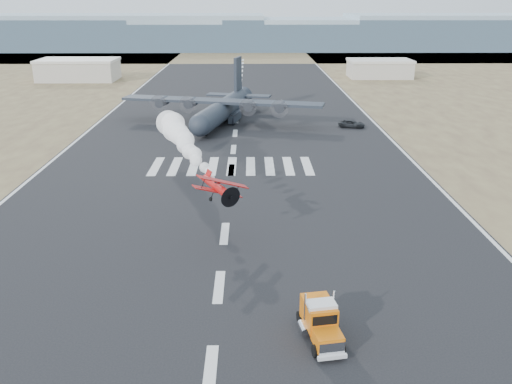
{
  "coord_description": "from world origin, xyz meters",
  "views": [
    {
      "loc": [
        2.9,
        -32.12,
        25.2
      ],
      "look_at": [
        3.59,
        26.71,
        4.0
      ],
      "focal_mm": 38.0,
      "sensor_mm": 36.0,
      "label": 1
    }
  ],
  "objects_px": {
    "aerobatic_biplane": "(218,187)",
    "crew_f": "(217,123)",
    "crew_d": "(233,122)",
    "support_vehicle": "(352,124)",
    "crew_g": "(166,127)",
    "crew_h": "(180,128)",
    "crew_b": "(204,125)",
    "crew_a": "(191,126)",
    "semi_truck": "(320,320)",
    "hangar_left": "(79,69)",
    "crew_c": "(206,127)",
    "transport_aircraft": "(224,107)",
    "crew_e": "(219,122)",
    "hangar_right": "(380,68)"
  },
  "relations": [
    {
      "from": "hangar_left",
      "to": "transport_aircraft",
      "type": "relative_size",
      "value": 0.57
    },
    {
      "from": "support_vehicle",
      "to": "crew_c",
      "type": "relative_size",
      "value": 3.06
    },
    {
      "from": "crew_d",
      "to": "crew_g",
      "type": "bearing_deg",
      "value": 112.39
    },
    {
      "from": "crew_g",
      "to": "crew_a",
      "type": "bearing_deg",
      "value": -124.48
    },
    {
      "from": "crew_c",
      "to": "crew_d",
      "type": "height_order",
      "value": "crew_c"
    },
    {
      "from": "aerobatic_biplane",
      "to": "crew_f",
      "type": "bearing_deg",
      "value": 76.49
    },
    {
      "from": "crew_e",
      "to": "crew_g",
      "type": "bearing_deg",
      "value": -145.82
    },
    {
      "from": "crew_b",
      "to": "crew_c",
      "type": "distance_m",
      "value": 1.94
    },
    {
      "from": "crew_b",
      "to": "crew_g",
      "type": "distance_m",
      "value": 7.62
    },
    {
      "from": "hangar_left",
      "to": "crew_e",
      "type": "height_order",
      "value": "hangar_left"
    },
    {
      "from": "crew_a",
      "to": "crew_h",
      "type": "relative_size",
      "value": 1.12
    },
    {
      "from": "crew_f",
      "to": "crew_h",
      "type": "xyz_separation_m",
      "value": [
        -7.03,
        -4.44,
        0.01
      ]
    },
    {
      "from": "crew_d",
      "to": "transport_aircraft",
      "type": "bearing_deg",
      "value": 29.18
    },
    {
      "from": "hangar_left",
      "to": "crew_b",
      "type": "xyz_separation_m",
      "value": [
        45.53,
        -69.36,
        -2.58
      ]
    },
    {
      "from": "crew_b",
      "to": "crew_a",
      "type": "bearing_deg",
      "value": -61.91
    },
    {
      "from": "aerobatic_biplane",
      "to": "crew_b",
      "type": "height_order",
      "value": "aerobatic_biplane"
    },
    {
      "from": "crew_g",
      "to": "aerobatic_biplane",
      "type": "bearing_deg",
      "value": 146.68
    },
    {
      "from": "crew_b",
      "to": "crew_f",
      "type": "xyz_separation_m",
      "value": [
        2.58,
        2.28,
        -0.01
      ]
    },
    {
      "from": "crew_e",
      "to": "crew_d",
      "type": "bearing_deg",
      "value": 16.08
    },
    {
      "from": "support_vehicle",
      "to": "crew_g",
      "type": "distance_m",
      "value": 37.72
    },
    {
      "from": "crew_a",
      "to": "crew_d",
      "type": "relative_size",
      "value": 1.15
    },
    {
      "from": "transport_aircraft",
      "to": "crew_f",
      "type": "relative_size",
      "value": 25.92
    },
    {
      "from": "semi_truck",
      "to": "transport_aircraft",
      "type": "xyz_separation_m",
      "value": [
        -10.93,
        78.4,
        1.63
      ]
    },
    {
      "from": "crew_a",
      "to": "crew_h",
      "type": "height_order",
      "value": "crew_a"
    },
    {
      "from": "hangar_left",
      "to": "aerobatic_biplane",
      "type": "xyz_separation_m",
      "value": [
        51.46,
        -122.68,
        2.74
      ]
    },
    {
      "from": "transport_aircraft",
      "to": "crew_h",
      "type": "bearing_deg",
      "value": -119.32
    },
    {
      "from": "aerobatic_biplane",
      "to": "crew_h",
      "type": "xyz_separation_m",
      "value": [
        -10.38,
        51.15,
        -5.31
      ]
    },
    {
      "from": "crew_a",
      "to": "crew_e",
      "type": "height_order",
      "value": "crew_a"
    },
    {
      "from": "aerobatic_biplane",
      "to": "crew_g",
      "type": "relative_size",
      "value": 3.49
    },
    {
      "from": "transport_aircraft",
      "to": "crew_a",
      "type": "xyz_separation_m",
      "value": [
        -6.31,
        -7.78,
        -2.26
      ]
    },
    {
      "from": "crew_b",
      "to": "aerobatic_biplane",
      "type": "bearing_deg",
      "value": 11.89
    },
    {
      "from": "crew_b",
      "to": "support_vehicle",
      "type": "bearing_deg",
      "value": 97.75
    },
    {
      "from": "semi_truck",
      "to": "crew_a",
      "type": "distance_m",
      "value": 72.7
    },
    {
      "from": "semi_truck",
      "to": "crew_a",
      "type": "bearing_deg",
      "value": 94.17
    },
    {
      "from": "hangar_left",
      "to": "crew_c",
      "type": "height_order",
      "value": "hangar_left"
    },
    {
      "from": "semi_truck",
      "to": "hangar_right",
      "type": "bearing_deg",
      "value": 65.98
    },
    {
      "from": "semi_truck",
      "to": "crew_b",
      "type": "height_order",
      "value": "semi_truck"
    },
    {
      "from": "hangar_left",
      "to": "crew_e",
      "type": "relative_size",
      "value": 15.07
    },
    {
      "from": "hangar_left",
      "to": "crew_e",
      "type": "xyz_separation_m",
      "value": [
        48.53,
        -66.61,
        -2.6
      ]
    },
    {
      "from": "crew_a",
      "to": "crew_b",
      "type": "xyz_separation_m",
      "value": [
        2.44,
        1.02,
        -0.1
      ]
    },
    {
      "from": "hangar_right",
      "to": "crew_c",
      "type": "xyz_separation_m",
      "value": [
        -51.91,
        -76.22,
        -2.14
      ]
    },
    {
      "from": "hangar_left",
      "to": "support_vehicle",
      "type": "xyz_separation_m",
      "value": [
        75.8,
        -68.2,
        -2.67
      ]
    },
    {
      "from": "aerobatic_biplane",
      "to": "crew_g",
      "type": "bearing_deg",
      "value": 87.54
    },
    {
      "from": "transport_aircraft",
      "to": "hangar_left",
      "type": "bearing_deg",
      "value": 141.92
    },
    {
      "from": "crew_d",
      "to": "crew_f",
      "type": "xyz_separation_m",
      "value": [
        -3.28,
        -0.85,
        0.01
      ]
    },
    {
      "from": "hangar_left",
      "to": "crew_d",
      "type": "height_order",
      "value": "hangar_left"
    },
    {
      "from": "semi_truck",
      "to": "aerobatic_biplane",
      "type": "distance_m",
      "value": 20.87
    },
    {
      "from": "crew_d",
      "to": "crew_h",
      "type": "xyz_separation_m",
      "value": [
        -10.3,
        -5.29,
        0.02
      ]
    },
    {
      "from": "crew_b",
      "to": "crew_d",
      "type": "relative_size",
      "value": 1.02
    },
    {
      "from": "transport_aircraft",
      "to": "crew_f",
      "type": "xyz_separation_m",
      "value": [
        -1.28,
        -4.48,
        -2.38
      ]
    }
  ]
}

